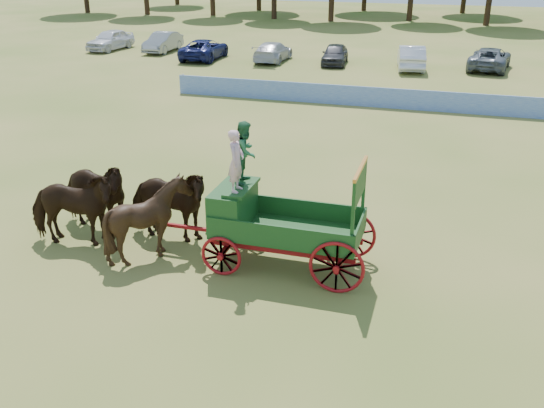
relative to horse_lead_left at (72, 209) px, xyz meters
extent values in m
plane|color=olive|center=(8.73, 0.44, -1.12)|extent=(160.00, 160.00, 0.00)
imported|color=black|center=(0.00, 0.00, 0.00)|extent=(2.83, 1.69, 2.24)
imported|color=black|center=(0.00, 1.10, 0.00)|extent=(2.80, 1.60, 2.24)
imported|color=black|center=(2.40, 0.00, 0.00)|extent=(2.25, 2.06, 2.24)
imported|color=black|center=(2.40, 1.10, 0.00)|extent=(2.69, 1.31, 2.24)
cube|color=maroon|center=(4.60, 0.55, -0.52)|extent=(0.12, 2.00, 0.12)
cube|color=maroon|center=(7.60, 0.55, -0.52)|extent=(0.12, 2.00, 0.12)
cube|color=maroon|center=(6.10, 0.00, -0.40)|extent=(3.80, 0.10, 0.12)
cube|color=maroon|center=(6.10, 1.10, -0.40)|extent=(3.80, 0.10, 0.12)
cube|color=maroon|center=(3.70, 0.55, -0.37)|extent=(2.80, 0.09, 0.09)
cube|color=#1C4D19|center=(6.10, 0.55, -0.12)|extent=(3.80, 1.80, 0.10)
cube|color=#1C4D19|center=(6.10, -0.33, 0.18)|extent=(3.80, 0.06, 0.55)
cube|color=#1C4D19|center=(6.10, 1.43, 0.18)|extent=(3.80, 0.06, 0.55)
cube|color=#1C4D19|center=(7.98, 0.55, 0.18)|extent=(0.06, 1.80, 0.55)
cube|color=#1C4D19|center=(4.60, 0.55, 0.43)|extent=(0.85, 1.70, 1.05)
cube|color=#1C4D19|center=(4.85, 0.55, 1.00)|extent=(0.55, 1.50, 0.08)
cube|color=#1C4D19|center=(4.22, 0.55, 0.23)|extent=(0.10, 1.60, 0.65)
cube|color=#1C4D19|center=(4.40, 0.55, -0.07)|extent=(0.55, 1.60, 0.06)
cube|color=#1C4D19|center=(7.90, -0.25, 0.83)|extent=(0.08, 0.08, 1.80)
cube|color=#1C4D19|center=(7.90, 1.35, 0.83)|extent=(0.08, 0.08, 1.80)
cube|color=#1C4D19|center=(7.90, 0.55, 1.43)|extent=(0.07, 1.75, 0.75)
cube|color=#CC8034|center=(7.90, 0.55, 1.83)|extent=(0.08, 1.80, 0.09)
cube|color=#CC8034|center=(7.86, 0.55, 1.43)|extent=(0.02, 1.30, 0.12)
torus|color=maroon|center=(4.60, -0.40, -0.57)|extent=(1.09, 0.09, 1.09)
torus|color=maroon|center=(4.60, 1.50, -0.57)|extent=(1.09, 0.09, 1.09)
torus|color=maroon|center=(7.60, -0.40, -0.42)|extent=(1.39, 0.09, 1.39)
torus|color=maroon|center=(7.60, 1.50, -0.42)|extent=(1.39, 0.09, 1.39)
imported|color=beige|center=(4.85, 0.20, 1.84)|extent=(0.38, 0.58, 1.59)
imported|color=#26673C|center=(4.85, 0.90, 1.85)|extent=(0.62, 0.79, 1.63)
cube|color=blue|center=(7.73, 18.44, -0.59)|extent=(26.00, 0.08, 1.05)
imported|color=silver|center=(-17.27, 31.11, -0.32)|extent=(2.35, 4.87, 1.61)
imported|color=gray|center=(-12.76, 31.47, -0.36)|extent=(1.66, 4.60, 1.51)
imported|color=navy|center=(-8.28, 29.28, -0.39)|extent=(2.61, 5.35, 1.46)
imported|color=silver|center=(-3.16, 29.92, -0.42)|extent=(1.97, 4.82, 1.40)
imported|color=#333338|center=(1.42, 30.06, -0.41)|extent=(2.07, 4.31, 1.42)
imported|color=silver|center=(6.78, 29.70, -0.31)|extent=(2.35, 5.09, 1.62)
imported|color=slate|center=(11.92, 31.14, -0.37)|extent=(3.14, 5.63, 1.49)
cylinder|color=#382314|center=(12.28, 56.80, 1.40)|extent=(0.60, 0.60, 5.03)
camera|label=1|loc=(9.83, -13.16, 6.79)|focal=40.00mm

